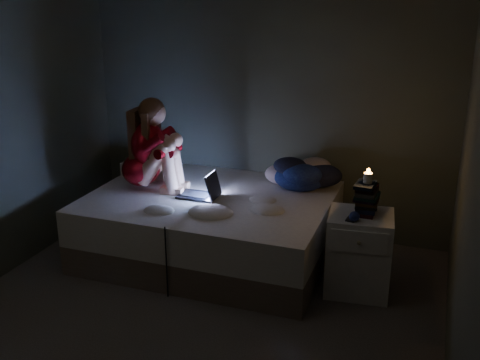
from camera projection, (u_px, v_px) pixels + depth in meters
The scene contains 13 objects.
floor at pixel (188, 324), 4.22m from camera, with size 3.60×3.80×0.02m, color #3D3734.
wall_back at pixel (267, 102), 5.50m from camera, with size 3.60×0.02×2.60m, color #3D3F34.
wall_right at pixel (473, 185), 3.22m from camera, with size 0.02×3.80×2.60m, color #3D3F34.
bed at pixel (211, 226), 5.19m from camera, with size 2.12×1.59×0.58m, color beige, non-canonical shape.
pillow at pixel (150, 168), 5.65m from camera, with size 0.47×0.33×0.14m, color silver.
woman at pixel (140, 143), 5.16m from camera, with size 0.53×0.35×0.86m, color maroon, non-canonical shape.
laptop at pixel (198, 184), 5.03m from camera, with size 0.35×0.25×0.25m, color black, non-canonical shape.
clothes_pile at pixel (300, 172), 5.24m from camera, with size 0.51×0.41×0.31m, color #0D0B46, non-canonical shape.
nightstand at pixel (359, 253), 4.57m from camera, with size 0.50×0.44×0.67m, color silver.
book_stack at pixel (366, 197), 4.43m from camera, with size 0.19×0.25×0.27m, color black, non-canonical shape.
candle at pixel (368, 176), 4.38m from camera, with size 0.07×0.07×0.08m, color beige.
phone at pixel (351, 218), 4.38m from camera, with size 0.07×0.14×0.01m, color black.
blue_orb at pixel (352, 216), 4.33m from camera, with size 0.08×0.08×0.08m, color navy.
Camera 1 is at (1.60, -3.30, 2.37)m, focal length 42.67 mm.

